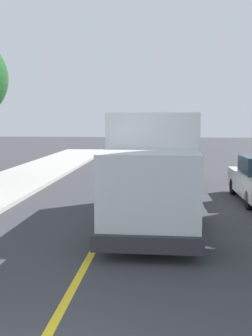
# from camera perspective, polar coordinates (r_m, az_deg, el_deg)

# --- Properties ---
(centre_line_yellow) EXTENTS (0.16, 56.00, 0.01)m
(centre_line_yellow) POSITION_cam_1_polar(r_m,az_deg,el_deg) (14.57, -1.34, -5.45)
(centre_line_yellow) COLOR gold
(centre_line_yellow) RESTS_ON ground
(box_truck) EXTENTS (2.48, 7.21, 3.20)m
(box_truck) POSITION_cam_1_polar(r_m,az_deg,el_deg) (12.75, 3.80, 0.80)
(box_truck) COLOR white
(box_truck) RESTS_ON ground
(parked_car_near) EXTENTS (1.86, 4.42, 1.67)m
(parked_car_near) POSITION_cam_1_polar(r_m,az_deg,el_deg) (19.39, 5.26, -0.03)
(parked_car_near) COLOR black
(parked_car_near) RESTS_ON ground
(parked_car_mid) EXTENTS (1.80, 4.40, 1.67)m
(parked_car_mid) POSITION_cam_1_polar(r_m,az_deg,el_deg) (24.99, 7.07, 1.49)
(parked_car_mid) COLOR #B7B7BC
(parked_car_mid) RESTS_ON ground
(parked_car_far) EXTENTS (1.97, 4.47, 1.67)m
(parked_car_far) POSITION_cam_1_polar(r_m,az_deg,el_deg) (30.74, 5.58, 2.50)
(parked_car_far) COLOR #4C564C
(parked_car_far) RESTS_ON ground
(parked_car_furthest) EXTENTS (1.81, 4.41, 1.67)m
(parked_car_furthest) POSITION_cam_1_polar(r_m,az_deg,el_deg) (37.20, 5.43, 3.26)
(parked_car_furthest) COLOR maroon
(parked_car_furthest) RESTS_ON ground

